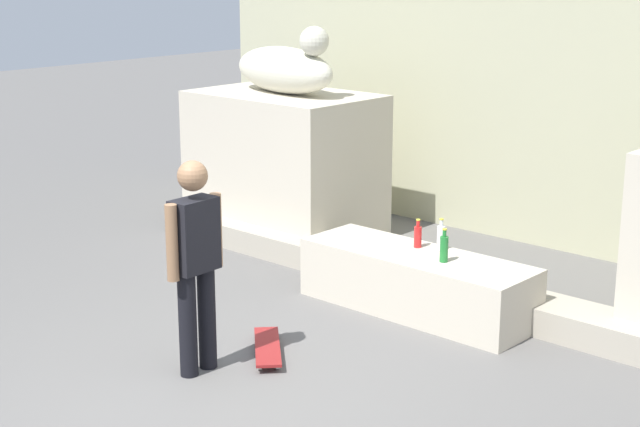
{
  "coord_description": "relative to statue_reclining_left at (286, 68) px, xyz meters",
  "views": [
    {
      "loc": [
        4.98,
        -4.25,
        3.13
      ],
      "look_at": [
        -0.18,
        1.43,
        1.1
      ],
      "focal_mm": 54.93,
      "sensor_mm": 36.0,
      "label": 1
    }
  ],
  "objects": [
    {
      "name": "skater",
      "position": [
        2.23,
        -3.29,
        -0.99
      ],
      "size": [
        0.23,
        0.54,
        1.67
      ],
      "rotation": [
        0.0,
        0.0,
        1.61
      ],
      "color": "black",
      "rests_on": "ground_plane"
    },
    {
      "name": "skateboard",
      "position": [
        2.4,
        -2.71,
        -1.84
      ],
      "size": [
        0.72,
        0.69,
        0.08
      ],
      "rotation": [
        0.0,
        0.0,
        2.39
      ],
      "color": "maroon",
      "rests_on": "ground_plane"
    },
    {
      "name": "facade_wall",
      "position": [
        2.69,
        1.78,
        0.64
      ],
      "size": [
        9.99,
        0.6,
        5.1
      ],
      "primitive_type": "cube",
      "color": "#B7B694",
      "rests_on": "ground_plane"
    },
    {
      "name": "pedestal_left",
      "position": [
        -0.04,
        0.01,
        -1.1
      ],
      "size": [
        2.06,
        1.36,
        1.62
      ],
      "primitive_type": "cube",
      "color": "beige",
      "rests_on": "ground_plane"
    },
    {
      "name": "ground_plane",
      "position": [
        2.69,
        -3.62,
        -1.91
      ],
      "size": [
        40.0,
        40.0,
        0.0
      ],
      "primitive_type": "plane",
      "color": "#605E5B"
    },
    {
      "name": "ledge_block",
      "position": [
        2.69,
        -1.09,
        -1.63
      ],
      "size": [
        2.2,
        0.73,
        0.55
      ],
      "primitive_type": "cube",
      "color": "beige",
      "rests_on": "ground_plane"
    },
    {
      "name": "bottle_clear",
      "position": [
        2.77,
        -0.85,
        -1.24
      ],
      "size": [
        0.07,
        0.07,
        0.29
      ],
      "color": "silver",
      "rests_on": "ledge_block"
    },
    {
      "name": "stair_step",
      "position": [
        2.69,
        -0.69,
        -1.78
      ],
      "size": [
        7.51,
        0.5,
        0.25
      ],
      "primitive_type": "cube",
      "color": "#A9A08F",
      "rests_on": "ground_plane"
    },
    {
      "name": "bottle_green",
      "position": [
        3.0,
        -1.14,
        -1.24
      ],
      "size": [
        0.07,
        0.07,
        0.3
      ],
      "color": "#1E722D",
      "rests_on": "ledge_block"
    },
    {
      "name": "statue_reclining_left",
      "position": [
        0.0,
        0.0,
        0.0
      ],
      "size": [
        1.67,
        0.81,
        0.78
      ],
      "rotation": [
        0.0,
        0.0,
        -0.16
      ],
      "color": "beige",
      "rests_on": "pedestal_left"
    },
    {
      "name": "bottle_red",
      "position": [
        2.57,
        -0.94,
        -1.25
      ],
      "size": [
        0.07,
        0.07,
        0.27
      ],
      "color": "red",
      "rests_on": "ledge_block"
    }
  ]
}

